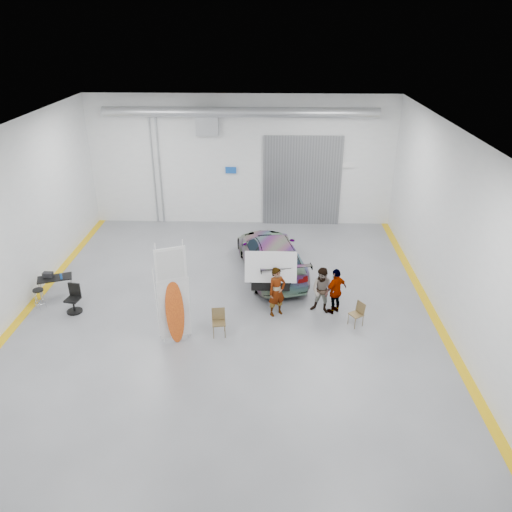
{
  "coord_description": "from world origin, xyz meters",
  "views": [
    {
      "loc": [
        1.38,
        -14.45,
        9.01
      ],
      "look_at": [
        0.88,
        1.12,
        1.5
      ],
      "focal_mm": 35.0,
      "sensor_mm": 36.0,
      "label": 1
    }
  ],
  "objects_px": {
    "surfboard_display": "(170,303)",
    "shop_stool": "(40,299)",
    "office_chair": "(74,300)",
    "work_table": "(53,277)",
    "person_c": "(336,291)",
    "person_a": "(277,292)",
    "person_b": "(323,291)",
    "sedan_car": "(271,254)",
    "folding_chair_far": "(356,318)",
    "folding_chair_near": "(219,327)"
  },
  "relations": [
    {
      "from": "person_a",
      "to": "folding_chair_near",
      "type": "bearing_deg",
      "value": -176.18
    },
    {
      "from": "folding_chair_far",
      "to": "office_chair",
      "type": "xyz_separation_m",
      "value": [
        -9.34,
        0.55,
        0.18
      ]
    },
    {
      "from": "work_table",
      "to": "office_chair",
      "type": "distance_m",
      "value": 1.51
    },
    {
      "from": "surfboard_display",
      "to": "work_table",
      "type": "distance_m",
      "value": 5.41
    },
    {
      "from": "work_table",
      "to": "surfboard_display",
      "type": "bearing_deg",
      "value": -29.08
    },
    {
      "from": "person_a",
      "to": "work_table",
      "type": "relative_size",
      "value": 1.35
    },
    {
      "from": "sedan_car",
      "to": "person_b",
      "type": "height_order",
      "value": "person_b"
    },
    {
      "from": "person_b",
      "to": "surfboard_display",
      "type": "height_order",
      "value": "surfboard_display"
    },
    {
      "from": "folding_chair_far",
      "to": "person_b",
      "type": "bearing_deg",
      "value": -160.06
    },
    {
      "from": "person_a",
      "to": "shop_stool",
      "type": "xyz_separation_m",
      "value": [
        -8.03,
        0.12,
        -0.5
      ]
    },
    {
      "from": "folding_chair_far",
      "to": "office_chair",
      "type": "relative_size",
      "value": 0.81
    },
    {
      "from": "sedan_car",
      "to": "folding_chair_far",
      "type": "bearing_deg",
      "value": 114.61
    },
    {
      "from": "folding_chair_far",
      "to": "person_c",
      "type": "bearing_deg",
      "value": -175.64
    },
    {
      "from": "person_b",
      "to": "surfboard_display",
      "type": "xyz_separation_m",
      "value": [
        -4.69,
        -1.81,
        0.53
      ]
    },
    {
      "from": "shop_stool",
      "to": "person_a",
      "type": "bearing_deg",
      "value": -0.89
    },
    {
      "from": "shop_stool",
      "to": "person_c",
      "type": "bearing_deg",
      "value": 0.41
    },
    {
      "from": "sedan_car",
      "to": "surfboard_display",
      "type": "xyz_separation_m",
      "value": [
        -2.98,
        -4.69,
        0.6
      ]
    },
    {
      "from": "shop_stool",
      "to": "work_table",
      "type": "distance_m",
      "value": 0.96
    },
    {
      "from": "person_c",
      "to": "shop_stool",
      "type": "bearing_deg",
      "value": -38.74
    },
    {
      "from": "sedan_car",
      "to": "folding_chair_far",
      "type": "relative_size",
      "value": 6.43
    },
    {
      "from": "sedan_car",
      "to": "office_chair",
      "type": "distance_m",
      "value": 7.31
    },
    {
      "from": "surfboard_display",
      "to": "folding_chair_near",
      "type": "bearing_deg",
      "value": -7.57
    },
    {
      "from": "shop_stool",
      "to": "work_table",
      "type": "bearing_deg",
      "value": 79.37
    },
    {
      "from": "surfboard_display",
      "to": "shop_stool",
      "type": "relative_size",
      "value": 4.57
    },
    {
      "from": "person_c",
      "to": "office_chair",
      "type": "height_order",
      "value": "person_c"
    },
    {
      "from": "surfboard_display",
      "to": "office_chair",
      "type": "xyz_separation_m",
      "value": [
        -3.63,
        1.59,
        -0.91
      ]
    },
    {
      "from": "person_b",
      "to": "sedan_car",
      "type": "bearing_deg",
      "value": 140.72
    },
    {
      "from": "surfboard_display",
      "to": "shop_stool",
      "type": "distance_m",
      "value": 5.26
    },
    {
      "from": "sedan_car",
      "to": "person_a",
      "type": "bearing_deg",
      "value": 81.5
    },
    {
      "from": "office_chair",
      "to": "surfboard_display",
      "type": "bearing_deg",
      "value": -13.49
    },
    {
      "from": "surfboard_display",
      "to": "shop_stool",
      "type": "xyz_separation_m",
      "value": [
        -4.86,
        1.74,
        -0.98
      ]
    },
    {
      "from": "person_a",
      "to": "sedan_car",
      "type": "bearing_deg",
      "value": 62.36
    },
    {
      "from": "person_a",
      "to": "folding_chair_far",
      "type": "xyz_separation_m",
      "value": [
        2.53,
        -0.58,
        -0.61
      ]
    },
    {
      "from": "surfboard_display",
      "to": "person_b",
      "type": "bearing_deg",
      "value": -0.81
    },
    {
      "from": "office_chair",
      "to": "folding_chair_far",
      "type": "bearing_deg",
      "value": 6.71
    },
    {
      "from": "person_c",
      "to": "folding_chair_far",
      "type": "relative_size",
      "value": 2.02
    },
    {
      "from": "sedan_car",
      "to": "folding_chair_near",
      "type": "relative_size",
      "value": 5.95
    },
    {
      "from": "sedan_car",
      "to": "office_chair",
      "type": "height_order",
      "value": "sedan_car"
    },
    {
      "from": "folding_chair_far",
      "to": "office_chair",
      "type": "height_order",
      "value": "office_chair"
    },
    {
      "from": "person_c",
      "to": "surfboard_display",
      "type": "xyz_separation_m",
      "value": [
        -5.12,
        -1.81,
        0.53
      ]
    },
    {
      "from": "folding_chair_far",
      "to": "shop_stool",
      "type": "xyz_separation_m",
      "value": [
        -10.57,
        0.71,
        0.11
      ]
    },
    {
      "from": "person_a",
      "to": "office_chair",
      "type": "xyz_separation_m",
      "value": [
        -6.81,
        -0.03,
        -0.43
      ]
    },
    {
      "from": "person_a",
      "to": "person_c",
      "type": "height_order",
      "value": "person_a"
    },
    {
      "from": "person_c",
      "to": "folding_chair_far",
      "type": "xyz_separation_m",
      "value": [
        0.59,
        -0.78,
        -0.56
      ]
    },
    {
      "from": "surfboard_display",
      "to": "office_chair",
      "type": "relative_size",
      "value": 3.37
    },
    {
      "from": "person_a",
      "to": "person_b",
      "type": "height_order",
      "value": "person_a"
    },
    {
      "from": "office_chair",
      "to": "work_table",
      "type": "bearing_deg",
      "value": 146.12
    },
    {
      "from": "person_b",
      "to": "shop_stool",
      "type": "distance_m",
      "value": 9.56
    },
    {
      "from": "person_c",
      "to": "shop_stool",
      "type": "distance_m",
      "value": 9.99
    },
    {
      "from": "surfboard_display",
      "to": "office_chair",
      "type": "height_order",
      "value": "surfboard_display"
    }
  ]
}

